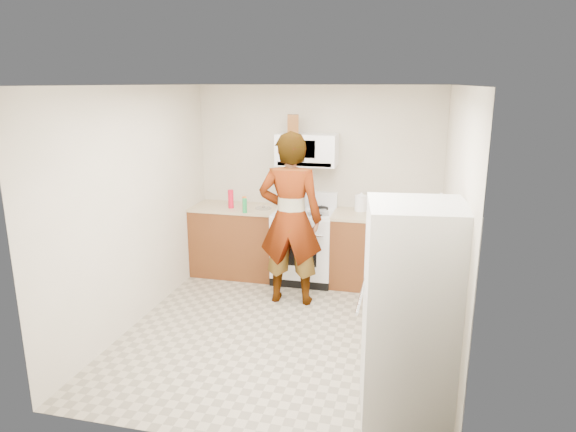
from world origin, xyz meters
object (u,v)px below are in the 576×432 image
(microwave, at_px, (307,150))
(person, at_px, (290,219))
(fridge, at_px, (412,315))
(kettle, at_px, (361,203))
(gas_range, at_px, (304,244))
(saucepan, at_px, (295,201))

(microwave, xyz_separation_m, person, (-0.02, -0.85, -0.69))
(fridge, height_order, kettle, fridge)
(kettle, bearing_deg, gas_range, 176.58)
(microwave, height_order, person, person)
(fridge, bearing_deg, person, 118.98)
(gas_range, bearing_deg, fridge, -62.45)
(gas_range, bearing_deg, microwave, 90.00)
(person, xyz_separation_m, kettle, (0.72, 0.89, 0.03))
(person, bearing_deg, kettle, -132.36)
(person, bearing_deg, saucepan, -84.32)
(gas_range, height_order, fridge, fridge)
(person, distance_m, kettle, 1.14)
(gas_range, height_order, microwave, microwave)
(microwave, relative_size, person, 0.38)
(kettle, distance_m, saucepan, 0.85)
(saucepan, bearing_deg, microwave, 5.11)
(microwave, height_order, kettle, microwave)
(gas_range, height_order, person, person)
(microwave, distance_m, person, 1.09)
(gas_range, bearing_deg, saucepan, 142.44)
(gas_range, distance_m, person, 0.89)
(gas_range, distance_m, microwave, 1.22)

